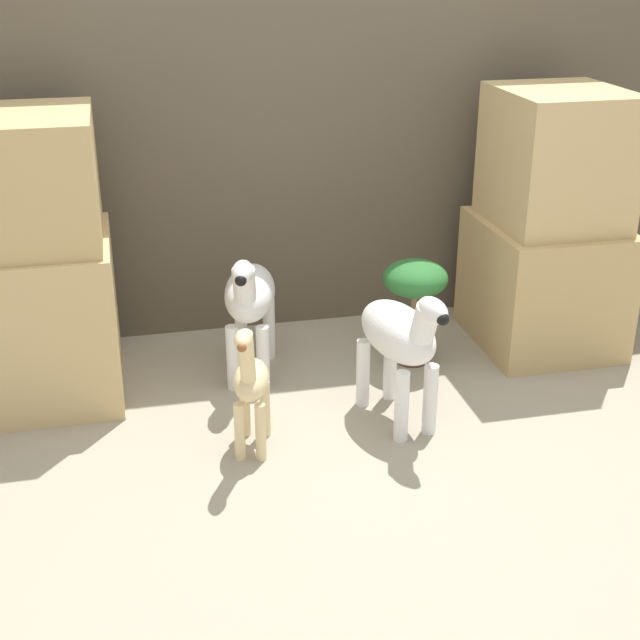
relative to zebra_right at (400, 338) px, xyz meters
The scene contains 8 objects.
ground_plane 0.47m from the zebra_right, 141.66° to the right, with size 14.00×14.00×0.00m, color #9E937F.
wall_back 1.33m from the zebra_right, 102.32° to the left, with size 6.40×0.08×2.20m.
rock_pillar_left 1.48m from the zebra_right, 156.98° to the left, with size 0.59×0.66×1.16m.
rock_pillar_right 1.06m from the zebra_right, 33.24° to the left, with size 0.59×0.66×1.17m.
zebra_right is the anchor object (origin of this frame).
zebra_left 0.72m from the zebra_right, 133.69° to the left, with size 0.31×0.55×0.60m.
giraffe_figurine 0.60m from the zebra_right, behind, with size 0.19×0.37×0.56m.
potted_palm_front 0.53m from the zebra_right, 65.60° to the left, with size 0.28×0.28×0.48m.
Camera 1 is at (-0.75, -2.74, 1.78)m, focal length 50.00 mm.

